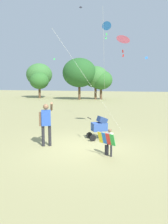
{
  "coord_description": "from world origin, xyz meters",
  "views": [
    {
      "loc": [
        2.44,
        -7.51,
        2.43
      ],
      "look_at": [
        -0.12,
        0.42,
        1.3
      ],
      "focal_mm": 33.42,
      "sensor_mm": 36.0,
      "label": 1
    }
  ],
  "objects_px": {
    "child_with_butterfly_kite": "(109,140)",
    "person_adult_flyer": "(46,121)",
    "kite_adult_black": "(123,40)",
    "kite_orange_delta": "(107,27)",
    "stroller": "(100,126)"
  },
  "relations": [
    {
      "from": "child_with_butterfly_kite",
      "to": "person_adult_flyer",
      "type": "distance_m",
      "value": 2.63
    },
    {
      "from": "kite_adult_black",
      "to": "person_adult_flyer",
      "type": "bearing_deg",
      "value": -122.03
    },
    {
      "from": "kite_orange_delta",
      "to": "stroller",
      "type": "bearing_deg",
      "value": -80.79
    },
    {
      "from": "stroller",
      "to": "kite_adult_black",
      "type": "relative_size",
      "value": 0.22
    },
    {
      "from": "child_with_butterfly_kite",
      "to": "person_adult_flyer",
      "type": "xyz_separation_m",
      "value": [
        -2.56,
        0.44,
        0.43
      ]
    },
    {
      "from": "child_with_butterfly_kite",
      "to": "stroller",
      "type": "height_order",
      "value": "stroller"
    },
    {
      "from": "kite_adult_black",
      "to": "kite_orange_delta",
      "type": "height_order",
      "value": "kite_orange_delta"
    },
    {
      "from": "stroller",
      "to": "person_adult_flyer",
      "type": "bearing_deg",
      "value": -137.06
    },
    {
      "from": "stroller",
      "to": "kite_orange_delta",
      "type": "xyz_separation_m",
      "value": [
        -0.81,
        5.0,
        5.43
      ]
    },
    {
      "from": "kite_adult_black",
      "to": "kite_orange_delta",
      "type": "distance_m",
      "value": 3.49
    },
    {
      "from": "child_with_butterfly_kite",
      "to": "kite_adult_black",
      "type": "xyz_separation_m",
      "value": [
        -0.19,
        4.23,
        4.04
      ]
    },
    {
      "from": "person_adult_flyer",
      "to": "stroller",
      "type": "height_order",
      "value": "person_adult_flyer"
    },
    {
      "from": "child_with_butterfly_kite",
      "to": "stroller",
      "type": "bearing_deg",
      "value": 111.45
    },
    {
      "from": "person_adult_flyer",
      "to": "stroller",
      "type": "distance_m",
      "value": 2.42
    },
    {
      "from": "stroller",
      "to": "kite_orange_delta",
      "type": "distance_m",
      "value": 7.43
    }
  ]
}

